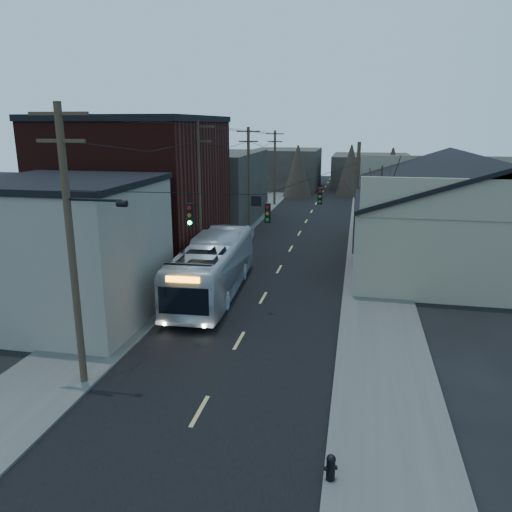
{
  "coord_description": "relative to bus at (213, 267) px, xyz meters",
  "views": [
    {
      "loc": [
        5.03,
        -12.79,
        9.76
      ],
      "look_at": [
        -0.04,
        12.16,
        3.0
      ],
      "focal_mm": 35.0,
      "sensor_mm": 36.0,
      "label": 1
    }
  ],
  "objects": [
    {
      "name": "parked_car",
      "position": [
        -1.3,
        12.94,
        -0.99
      ],
      "size": [
        1.56,
        4.18,
        1.37
      ],
      "primitive_type": "imported",
      "rotation": [
        0.0,
        0.0,
        0.03
      ],
      "color": "#B0B4B8",
      "rests_on": "ground"
    },
    {
      "name": "bare_tree",
      "position": [
        9.5,
        5.98,
        1.93
      ],
      "size": [
        0.4,
        0.4,
        7.2
      ],
      "primitive_type": "cone",
      "color": "black",
      "rests_on": "ground"
    },
    {
      "name": "building_left_far",
      "position": [
        -6.5,
        21.98,
        1.83
      ],
      "size": [
        9.0,
        14.0,
        7.0
      ],
      "primitive_type": "cube",
      "color": "#2F2A26",
      "rests_on": "ground"
    },
    {
      "name": "bus",
      "position": [
        0.0,
        0.0,
        0.0
      ],
      "size": [
        3.44,
        12.15,
        3.35
      ],
      "primitive_type": "imported",
      "rotation": [
        0.0,
        0.0,
        3.19
      ],
      "color": "silver",
      "rests_on": "ground"
    },
    {
      "name": "sidewalk_left",
      "position": [
        -3.5,
        15.98,
        -1.61
      ],
      "size": [
        4.0,
        110.0,
        0.12
      ],
      "primitive_type": "cube",
      "color": "#474744",
      "rests_on": "ground"
    },
    {
      "name": "utility_lines",
      "position": [
        -0.11,
        10.13,
        3.28
      ],
      "size": [
        11.24,
        45.28,
        10.5
      ],
      "color": "#382B1E",
      "rests_on": "ground"
    },
    {
      "name": "building_clapboard",
      "position": [
        -6.0,
        -5.02,
        1.83
      ],
      "size": [
        8.0,
        8.0,
        7.0
      ],
      "primitive_type": "cube",
      "color": "gray",
      "rests_on": "ground"
    },
    {
      "name": "building_brick",
      "position": [
        -7.0,
        5.98,
        3.33
      ],
      "size": [
        10.0,
        12.0,
        10.0
      ],
      "primitive_type": "cube",
      "color": "black",
      "rests_on": "ground"
    },
    {
      "name": "fire_hydrant",
      "position": [
        7.7,
        -14.74,
        -1.13
      ],
      "size": [
        0.38,
        0.27,
        0.79
      ],
      "rotation": [
        0.0,
        0.0,
        0.36
      ],
      "color": "black",
      "rests_on": "sidewalk_right"
    },
    {
      "name": "building_far_left",
      "position": [
        -3.0,
        50.98,
        1.33
      ],
      "size": [
        10.0,
        12.0,
        6.0
      ],
      "primitive_type": "cube",
      "color": "#2F2A26",
      "rests_on": "ground"
    },
    {
      "name": "warehouse",
      "position": [
        16.0,
        10.98,
        1.02
      ],
      "size": [
        16.16,
        20.6,
        7.73
      ],
      "color": "gray",
      "rests_on": "ground"
    },
    {
      "name": "road_surface",
      "position": [
        3.0,
        15.98,
        -1.66
      ],
      "size": [
        9.0,
        110.0,
        0.02
      ],
      "primitive_type": "cube",
      "color": "black",
      "rests_on": "ground"
    },
    {
      "name": "sidewalk_right",
      "position": [
        9.5,
        15.98,
        -1.61
      ],
      "size": [
        4.0,
        110.0,
        0.12
      ],
      "primitive_type": "cube",
      "color": "#474744",
      "rests_on": "ground"
    },
    {
      "name": "ground",
      "position": [
        3.0,
        -14.02,
        -1.67
      ],
      "size": [
        160.0,
        160.0,
        0.0
      ],
      "primitive_type": "plane",
      "color": "black",
      "rests_on": "ground"
    },
    {
      "name": "building_far_right",
      "position": [
        10.0,
        55.98,
        0.83
      ],
      "size": [
        12.0,
        14.0,
        5.0
      ],
      "primitive_type": "cube",
      "color": "#2F2A26",
      "rests_on": "ground"
    }
  ]
}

